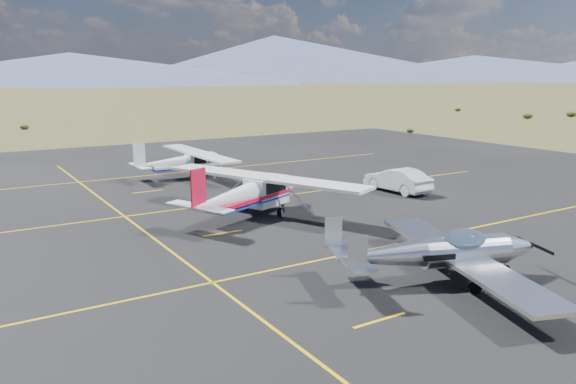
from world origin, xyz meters
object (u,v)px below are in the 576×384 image
object	(u,v)px
aircraft_cessna	(250,192)
aircraft_plain	(185,161)
sedan	(398,180)
aircraft_low_wing	(442,252)

from	to	relation	value
aircraft_cessna	aircraft_plain	bearing A→B (deg)	59.85
aircraft_plain	sedan	world-z (taller)	aircraft_plain
aircraft_low_wing	sedan	xyz separation A→B (m)	(9.28, 12.37, -0.32)
aircraft_low_wing	aircraft_plain	size ratio (longest dim) A/B	0.98
aircraft_plain	sedan	xyz separation A→B (m)	(9.50, -11.47, -0.43)
aircraft_low_wing	sedan	bearing A→B (deg)	71.72
aircraft_cessna	sedan	world-z (taller)	aircraft_cessna
aircraft_low_wing	aircraft_plain	bearing A→B (deg)	109.12
aircraft_cessna	aircraft_low_wing	bearing A→B (deg)	-106.00
aircraft_plain	aircraft_low_wing	bearing A→B (deg)	-90.20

